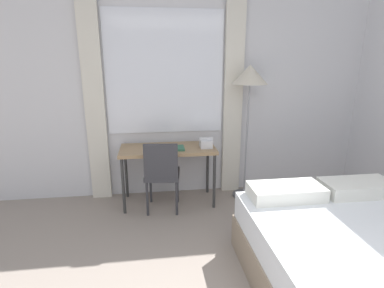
% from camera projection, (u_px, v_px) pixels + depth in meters
% --- Properties ---
extents(wall_back_with_window, '(5.70, 0.13, 2.70)m').
position_uv_depth(wall_back_with_window, '(184.00, 93.00, 3.83)').
color(wall_back_with_window, silver).
rests_on(wall_back_with_window, ground_plane).
extents(desk, '(1.16, 0.52, 0.73)m').
position_uv_depth(desk, '(168.00, 153.00, 3.67)').
color(desk, '#937551').
rests_on(desk, ground_plane).
extents(desk_chair, '(0.44, 0.44, 0.87)m').
position_uv_depth(desk_chair, '(162.00, 172.00, 3.48)').
color(desk_chair, '#333338').
rests_on(desk_chair, ground_plane).
extents(bed, '(1.56, 1.90, 0.68)m').
position_uv_depth(bed, '(373.00, 275.00, 2.13)').
color(bed, gray).
rests_on(bed, ground_plane).
extents(standing_lamp, '(0.43, 0.43, 1.71)m').
position_uv_depth(standing_lamp, '(249.00, 83.00, 3.61)').
color(standing_lamp, '#4C4C51').
rests_on(standing_lamp, ground_plane).
extents(telephone, '(0.16, 0.17, 0.12)m').
position_uv_depth(telephone, '(206.00, 143.00, 3.65)').
color(telephone, silver).
rests_on(telephone, desk).
extents(book, '(0.21, 0.21, 0.02)m').
position_uv_depth(book, '(176.00, 148.00, 3.59)').
color(book, '#33664C').
rests_on(book, desk).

